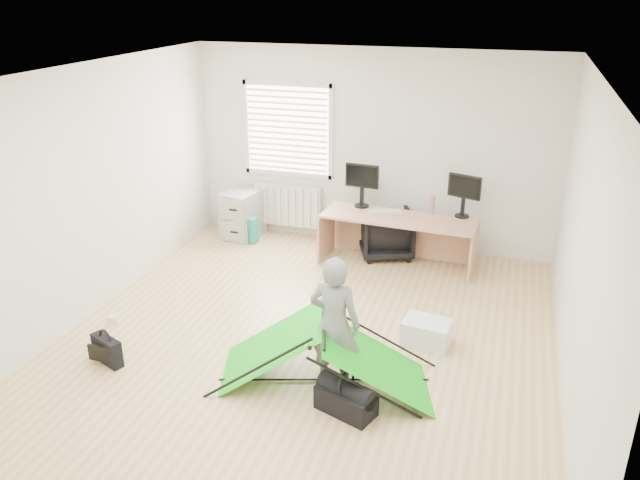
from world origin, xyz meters
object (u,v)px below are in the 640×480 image
(person, at_px, (335,324))
(kite, at_px, (324,353))
(duffel_bag, at_px, (346,401))
(filing_cabinet, at_px, (243,214))
(office_chair, at_px, (386,233))
(thermos, at_px, (432,205))
(desk, at_px, (397,241))
(storage_crate, at_px, (427,333))
(monitor_left, at_px, (362,191))
(monitor_right, at_px, (463,202))
(laptop_bag, at_px, (107,350))

(person, height_order, kite, person)
(kite, distance_m, duffel_bag, 0.52)
(filing_cabinet, bearing_deg, office_chair, 9.75)
(thermos, xyz_separation_m, duffel_bag, (-0.21, -3.42, -0.68))
(kite, xyz_separation_m, duffel_bag, (0.31, -0.37, -0.19))
(desk, distance_m, person, 2.82)
(thermos, bearing_deg, storage_crate, -82.29)
(monitor_left, height_order, thermos, monitor_left)
(office_chair, bearing_deg, desk, 105.26)
(monitor_left, relative_size, person, 0.35)
(filing_cabinet, distance_m, monitor_left, 1.87)
(monitor_right, distance_m, storage_crate, 2.23)
(monitor_left, relative_size, monitor_right, 1.05)
(duffel_bag, bearing_deg, desk, 113.18)
(thermos, height_order, storage_crate, thermos)
(desk, distance_m, storage_crate, 1.96)
(filing_cabinet, xyz_separation_m, kite, (2.19, -3.10, -0.04))
(monitor_left, bearing_deg, office_chair, 8.06)
(kite, xyz_separation_m, storage_crate, (0.82, 0.94, -0.17))
(filing_cabinet, relative_size, kite, 0.35)
(filing_cabinet, height_order, thermos, thermos)
(office_chair, height_order, duffel_bag, office_chair)
(kite, bearing_deg, office_chair, 73.73)
(duffel_bag, bearing_deg, storage_crate, 89.21)
(person, distance_m, duffel_bag, 0.67)
(monitor_left, xyz_separation_m, kite, (0.41, -3.03, -0.58))
(monitor_right, relative_size, person, 0.33)
(monitor_right, xyz_separation_m, person, (-0.81, -3.07, -0.23))
(monitor_right, distance_m, person, 3.18)
(office_chair, bearing_deg, monitor_left, -18.03)
(filing_cabinet, bearing_deg, laptop_bag, -77.49)
(thermos, relative_size, kite, 0.12)
(laptop_bag, bearing_deg, monitor_left, 85.23)
(filing_cabinet, bearing_deg, monitor_right, 9.87)
(office_chair, relative_size, storage_crate, 1.46)
(filing_cabinet, distance_m, thermos, 2.76)
(monitor_right, height_order, kite, monitor_right)
(desk, distance_m, office_chair, 0.35)
(thermos, height_order, duffel_bag, thermos)
(thermos, xyz_separation_m, office_chair, (-0.59, 0.00, -0.47))
(filing_cabinet, xyz_separation_m, laptop_bag, (0.08, -3.44, -0.21))
(office_chair, bearing_deg, laptop_bag, 37.62)
(monitor_right, height_order, duffel_bag, monitor_right)
(filing_cabinet, relative_size, duffel_bag, 1.35)
(desk, height_order, thermos, thermos)
(duffel_bag, bearing_deg, laptop_bag, -160.60)
(filing_cabinet, bearing_deg, storage_crate, -24.62)
(monitor_right, relative_size, storage_crate, 0.90)
(thermos, height_order, kite, thermos)
(monitor_left, distance_m, laptop_bag, 3.85)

